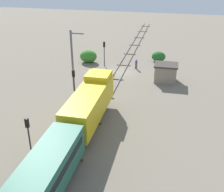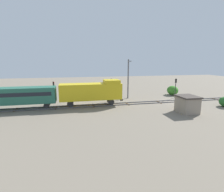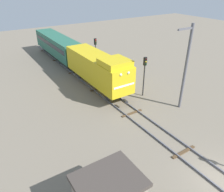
{
  "view_description": "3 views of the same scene",
  "coord_description": "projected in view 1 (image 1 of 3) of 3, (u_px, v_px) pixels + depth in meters",
  "views": [
    {
      "loc": [
        -8.39,
        42.67,
        16.72
      ],
      "look_at": [
        -1.42,
        12.05,
        1.45
      ],
      "focal_mm": 45.0,
      "sensor_mm": 36.0,
      "label": 1
    },
    {
      "loc": [
        -31.46,
        19.77,
        8.19
      ],
      "look_at": [
        1.43,
        12.64,
        1.4
      ],
      "focal_mm": 28.0,
      "sensor_mm": 36.0,
      "label": 2
    },
    {
      "loc": [
        -11.63,
        -4.52,
        11.86
      ],
      "look_at": [
        -1.34,
        11.49,
        1.67
      ],
      "focal_mm": 35.0,
      "sensor_mm": 36.0,
      "label": 3
    }
  ],
  "objects": [
    {
      "name": "ground_plane",
      "position": [
        120.0,
        72.0,
        46.41
      ],
      "size": [
        118.9,
        118.9,
        0.0
      ],
      "primitive_type": "plane",
      "color": "#756B5B"
    },
    {
      "name": "railway_track",
      "position": [
        120.0,
        72.0,
        46.37
      ],
      "size": [
        2.4,
        79.27,
        0.16
      ],
      "color": "#595960",
      "rests_on": "ground"
    },
    {
      "name": "locomotive",
      "position": [
        90.0,
        102.0,
        30.55
      ],
      "size": [
        2.9,
        11.6,
        4.6
      ],
      "color": "gold",
      "rests_on": "railway_track"
    },
    {
      "name": "traffic_signal_near",
      "position": [
        104.0,
        49.0,
        47.72
      ],
      "size": [
        0.32,
        0.34,
        4.31
      ],
      "color": "#262628",
      "rests_on": "ground"
    },
    {
      "name": "traffic_signal_mid",
      "position": [
        74.0,
        81.0,
        34.91
      ],
      "size": [
        0.32,
        0.34,
        4.59
      ],
      "color": "#262628",
      "rests_on": "ground"
    },
    {
      "name": "traffic_signal_far",
      "position": [
        28.0,
        131.0,
        25.02
      ],
      "size": [
        0.32,
        0.34,
        4.26
      ],
      "color": "#262628",
      "rests_on": "ground"
    },
    {
      "name": "worker_near_track",
      "position": [
        136.0,
        63.0,
        47.38
      ],
      "size": [
        0.38,
        0.38,
        1.7
      ],
      "rotation": [
        0.0,
        0.0,
        4.06
      ],
      "color": "#262B38",
      "rests_on": "ground"
    },
    {
      "name": "catenary_mast",
      "position": [
        73.0,
        59.0,
        38.18
      ],
      "size": [
        1.94,
        0.28,
        8.52
      ],
      "color": "#595960",
      "rests_on": "ground"
    },
    {
      "name": "relay_hut",
      "position": [
        166.0,
        73.0,
        42.35
      ],
      "size": [
        3.5,
        2.9,
        2.74
      ],
      "color": "gray",
      "rests_on": "ground"
    },
    {
      "name": "bush_near",
      "position": [
        88.0,
        56.0,
        50.4
      ],
      "size": [
        3.06,
        2.5,
        2.23
      ],
      "primitive_type": "ellipsoid",
      "color": "#377B26",
      "rests_on": "ground"
    },
    {
      "name": "bush_mid",
      "position": [
        159.0,
        57.0,
        50.92
      ],
      "size": [
        2.5,
        2.05,
        1.82
      ],
      "primitive_type": "ellipsoid",
      "color": "#246026",
      "rests_on": "ground"
    }
  ]
}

